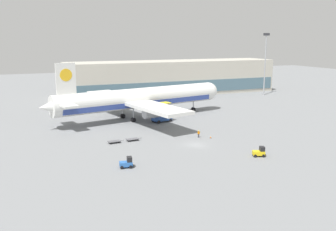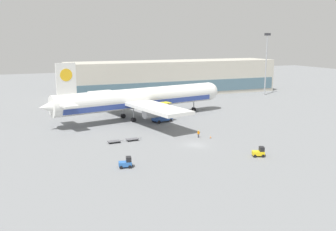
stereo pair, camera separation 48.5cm
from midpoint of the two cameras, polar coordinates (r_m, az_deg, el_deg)
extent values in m
plane|color=slate|center=(83.08, 4.32, -4.47)|extent=(400.00, 400.00, 0.00)
cube|color=#BCB7A8|center=(160.16, 0.95, 5.84)|extent=(90.00, 18.00, 14.00)
cube|color=slate|center=(152.25, 2.30, 4.34)|extent=(88.20, 0.20, 4.90)
cylinder|color=#9EA0A5|center=(160.86, 14.78, 7.35)|extent=(0.50, 0.50, 24.41)
cube|color=#333338|center=(160.52, 15.02, 11.87)|extent=(2.80, 0.50, 1.00)
cylinder|color=white|center=(109.35, -4.09, 2.68)|extent=(52.09, 16.28, 5.80)
cube|color=#2D428E|center=(109.56, -4.08, 2.01)|extent=(47.99, 15.32, 1.45)
sphere|color=white|center=(124.27, 6.36, 3.70)|extent=(5.68, 5.68, 5.68)
cone|color=white|center=(99.12, -17.20, 1.28)|extent=(7.37, 6.70, 5.51)
cube|color=white|center=(99.46, -15.14, 5.44)|extent=(5.18, 1.49, 8.00)
cylinder|color=yellow|center=(99.37, -15.17, 5.99)|extent=(3.24, 1.19, 3.20)
cube|color=white|center=(99.95, -15.52, 1.79)|extent=(6.18, 13.46, 0.50)
cube|color=white|center=(108.21, -5.27, 2.18)|extent=(17.62, 48.62, 0.90)
cylinder|color=#9EA0A5|center=(99.95, -2.46, 0.40)|extent=(4.68, 3.60, 2.80)
cylinder|color=#9EA0A5|center=(117.32, -7.64, 1.96)|extent=(4.68, 3.60, 2.80)
cylinder|color=#9EA0A5|center=(120.87, 4.07, 1.87)|extent=(0.36, 0.36, 4.00)
cylinder|color=black|center=(121.22, 4.06, 0.94)|extent=(1.46, 1.15, 1.30)
cylinder|color=#9EA0A5|center=(105.19, -5.15, 0.41)|extent=(0.36, 0.36, 4.00)
cylinder|color=black|center=(105.59, -5.13, -0.66)|extent=(1.46, 1.15, 1.30)
cylinder|color=#9EA0A5|center=(110.74, -6.76, 0.93)|extent=(0.36, 0.36, 4.00)
cylinder|color=black|center=(111.12, -6.73, -0.08)|extent=(1.46, 1.15, 1.30)
cube|color=#284C99|center=(105.59, -0.80, -0.53)|extent=(5.70, 4.00, 0.70)
cube|color=#B2B2B7|center=(104.83, -0.80, 1.62)|extent=(5.42, 3.80, 0.30)
cube|color=yellow|center=(104.73, -0.81, 1.91)|extent=(5.42, 3.80, 0.08)
cube|color=#284C99|center=(105.16, -0.80, 0.63)|extent=(4.21, 1.03, 3.78)
cube|color=#284C99|center=(105.16, -0.80, 0.63)|extent=(4.21, 1.03, 3.78)
cylinder|color=black|center=(107.94, -0.37, -0.45)|extent=(0.95, 0.54, 0.90)
cylinder|color=black|center=(105.51, 0.53, -0.73)|extent=(0.95, 0.54, 0.90)
cylinder|color=black|center=(105.87, -2.13, -0.70)|extent=(0.95, 0.54, 0.90)
cylinder|color=black|center=(103.40, -1.24, -0.99)|extent=(0.95, 0.54, 0.90)
cube|color=#2D66B7|center=(68.75, -6.35, -7.33)|extent=(2.51, 1.79, 0.80)
cube|color=black|center=(68.54, -5.82, -6.63)|extent=(1.11, 1.38, 0.90)
cube|color=black|center=(68.96, -5.32, -7.50)|extent=(0.38, 1.27, 0.24)
cylinder|color=black|center=(69.62, -5.74, -7.43)|extent=(0.63, 0.34, 0.60)
cylinder|color=black|center=(68.30, -5.60, -7.80)|extent=(0.63, 0.34, 0.60)
cylinder|color=black|center=(69.47, -7.07, -7.50)|extent=(0.63, 0.34, 0.60)
cylinder|color=black|center=(68.15, -6.96, -7.87)|extent=(0.63, 0.34, 0.60)
cube|color=yellow|center=(76.76, 13.76, -5.58)|extent=(2.65, 2.13, 0.80)
cube|color=black|center=(76.69, 14.26, -4.96)|extent=(1.28, 1.48, 0.90)
cube|color=black|center=(77.17, 14.64, -5.75)|extent=(0.60, 1.23, 0.24)
cylinder|color=black|center=(77.73, 14.19, -5.70)|extent=(0.65, 0.44, 0.60)
cylinder|color=black|center=(76.44, 14.47, -6.00)|extent=(0.65, 0.44, 0.60)
cylinder|color=black|center=(77.32, 13.03, -5.73)|extent=(0.65, 0.44, 0.60)
cylinder|color=black|center=(76.02, 13.29, -6.04)|extent=(0.65, 0.44, 0.60)
cube|color=#56565B|center=(84.97, -8.08, -3.89)|extent=(2.87, 1.64, 0.12)
cube|color=#56565B|center=(85.51, -6.89, -3.76)|extent=(0.90, 0.13, 0.08)
cylinder|color=black|center=(85.90, -7.58, -3.88)|extent=(0.37, 0.16, 0.36)
cylinder|color=black|center=(84.73, -7.31, -4.09)|extent=(0.37, 0.16, 0.36)
cylinder|color=black|center=(85.35, -8.83, -4.01)|extent=(0.37, 0.16, 0.36)
cylinder|color=black|center=(84.17, -8.58, -4.23)|extent=(0.37, 0.16, 0.36)
cube|color=#56565B|center=(86.34, -5.32, -3.58)|extent=(2.87, 1.64, 0.12)
cube|color=#56565B|center=(86.97, -4.17, -3.45)|extent=(0.90, 0.13, 0.08)
cylinder|color=black|center=(87.31, -4.86, -3.56)|extent=(0.37, 0.16, 0.36)
cylinder|color=black|center=(86.15, -4.56, -3.76)|extent=(0.37, 0.16, 0.36)
cylinder|color=black|center=(86.67, -6.07, -3.70)|extent=(0.37, 0.16, 0.36)
cylinder|color=black|center=(85.51, -5.79, -3.91)|extent=(0.37, 0.16, 0.36)
cylinder|color=black|center=(89.00, 4.76, -3.11)|extent=(0.14, 0.14, 0.85)
cylinder|color=black|center=(89.08, 4.88, -3.09)|extent=(0.14, 0.14, 0.85)
cube|color=orange|center=(88.86, 4.83, -2.64)|extent=(0.37, 0.24, 0.64)
cylinder|color=orange|center=(88.76, 4.69, -2.63)|extent=(0.09, 0.09, 0.57)
cylinder|color=orange|center=(88.94, 4.97, -2.60)|extent=(0.09, 0.09, 0.57)
sphere|color=tan|center=(88.75, 4.83, -2.36)|extent=(0.23, 0.23, 0.23)
sphere|color=yellow|center=(88.74, 4.83, -2.32)|extent=(0.22, 0.22, 0.22)
cube|color=black|center=(88.94, 6.65, -3.43)|extent=(0.40, 0.40, 0.04)
cone|color=orange|center=(88.86, 6.66, -3.24)|extent=(0.32, 0.32, 0.56)
cylinder|color=white|center=(88.85, 6.66, -3.22)|extent=(0.19, 0.19, 0.08)
camera|label=1|loc=(0.24, -89.85, 0.03)|focal=40.00mm
camera|label=2|loc=(0.24, 90.15, -0.03)|focal=40.00mm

